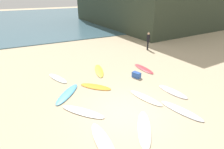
% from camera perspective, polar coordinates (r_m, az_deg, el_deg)
% --- Properties ---
extents(ground_plane, '(120.00, 120.00, 0.00)m').
position_cam_1_polar(ground_plane, '(8.84, 4.26, -11.67)').
color(ground_plane, '#C6B28E').
extents(ocean_water, '(120.00, 40.00, 0.08)m').
position_cam_1_polar(ocean_water, '(40.62, -22.25, 15.83)').
color(ocean_water, '#426675').
rests_on(ocean_water, ground_plane).
extents(surfboard_0, '(1.14, 2.01, 0.07)m').
position_cam_1_polar(surfboard_0, '(12.39, -16.65, -1.13)').
color(surfboard_0, white).
rests_on(surfboard_0, ground_plane).
extents(surfboard_1, '(1.08, 2.16, 0.07)m').
position_cam_1_polar(surfboard_1, '(9.96, 10.47, -7.20)').
color(surfboard_1, silver).
rests_on(surfboard_1, ground_plane).
extents(surfboard_2, '(0.88, 1.98, 0.08)m').
position_cam_1_polar(surfboard_2, '(10.92, 18.45, -5.06)').
color(surfboard_2, white).
rests_on(surfboard_2, ground_plane).
extents(surfboard_3, '(1.76, 1.84, 0.06)m').
position_cam_1_polar(surfboard_3, '(10.91, -5.16, -3.83)').
color(surfboard_3, orange).
rests_on(surfboard_3, ground_plane).
extents(surfboard_4, '(1.17, 2.39, 0.08)m').
position_cam_1_polar(surfboard_4, '(13.02, -4.09, 1.22)').
color(surfboard_4, yellow).
rests_on(surfboard_4, ground_plane).
extents(surfboard_5, '(0.58, 2.06, 0.09)m').
position_cam_1_polar(surfboard_5, '(13.50, 9.92, 1.82)').
color(surfboard_5, '#E54854').
rests_on(surfboard_5, ground_plane).
extents(surfboard_6, '(0.70, 2.36, 0.07)m').
position_cam_1_polar(surfboard_6, '(7.35, -2.66, -20.47)').
color(surfboard_6, '#EDE5C3').
rests_on(surfboard_6, ground_plane).
extents(surfboard_7, '(1.94, 2.10, 0.09)m').
position_cam_1_polar(surfboard_7, '(10.42, -13.83, -5.91)').
color(surfboard_7, '#4C9FD3').
rests_on(surfboard_7, ground_plane).
extents(surfboard_8, '(1.08, 2.25, 0.08)m').
position_cam_1_polar(surfboard_8, '(9.45, 20.88, -10.52)').
color(surfboard_8, white).
rests_on(surfboard_8, ground_plane).
extents(surfboard_9, '(1.87, 2.13, 0.07)m').
position_cam_1_polar(surfboard_9, '(8.90, -9.20, -11.42)').
color(surfboard_9, silver).
rests_on(surfboard_9, ground_plane).
extents(surfboard_10, '(1.75, 2.29, 0.08)m').
position_cam_1_polar(surfboard_10, '(8.00, 10.08, -16.33)').
color(surfboard_10, white).
rests_on(surfboard_10, ground_plane).
extents(beachgoer_mid, '(0.39, 0.39, 1.66)m').
position_cam_1_polar(beachgoer_mid, '(17.90, 11.25, 10.45)').
color(beachgoer_mid, black).
rests_on(beachgoer_mid, ground_plane).
extents(beach_cooler, '(0.49, 0.63, 0.36)m').
position_cam_1_polar(beach_cooler, '(12.10, 7.66, -0.12)').
color(beach_cooler, '#2D56B2').
rests_on(beach_cooler, ground_plane).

